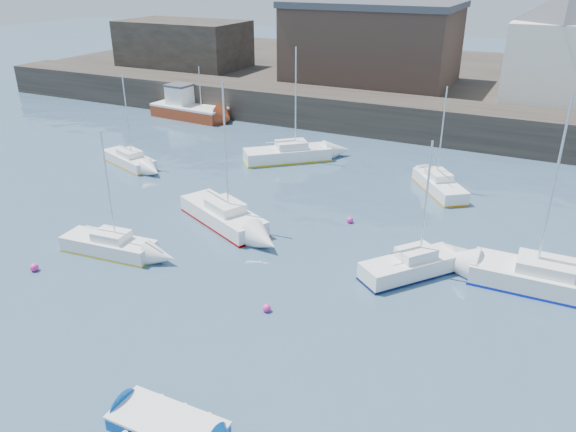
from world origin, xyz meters
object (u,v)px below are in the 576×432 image
at_px(fishing_boat, 188,108).
at_px(sailboat_f, 439,185).
at_px(sailboat_a, 109,245).
at_px(sailboat_e, 129,159).
at_px(buoy_near, 35,271).
at_px(sailboat_d, 550,280).
at_px(sailboat_h, 288,154).
at_px(buoy_far, 350,223).
at_px(blue_dinghy, 168,427).
at_px(sailboat_b, 223,215).
at_px(buoy_mid, 267,311).
at_px(sailboat_c, 411,266).

relative_size(fishing_boat, sailboat_f, 1.15).
height_order(sailboat_a, sailboat_e, sailboat_e).
height_order(sailboat_f, buoy_near, sailboat_f).
xyz_separation_m(sailboat_e, buoy_near, (6.38, -14.38, -0.44)).
bearing_deg(fishing_boat, sailboat_d, -29.32).
xyz_separation_m(sailboat_h, buoy_near, (-3.75, -20.49, -0.55)).
bearing_deg(buoy_near, sailboat_e, 113.91).
xyz_separation_m(fishing_boat, buoy_far, (22.56, -15.80, -0.98)).
xyz_separation_m(blue_dinghy, buoy_near, (-12.38, 5.66, -0.40)).
relative_size(fishing_boat, buoy_near, 19.00).
xyz_separation_m(buoy_near, buoy_far, (11.92, 12.06, 0.00)).
bearing_deg(sailboat_b, buoy_mid, -46.47).
relative_size(sailboat_b, sailboat_h, 0.98).
height_order(fishing_boat, sailboat_h, sailboat_h).
relative_size(sailboat_c, buoy_far, 17.41).
height_order(blue_dinghy, sailboat_c, sailboat_c).
distance_m(sailboat_a, sailboat_h, 17.52).
height_order(sailboat_h, buoy_mid, sailboat_h).
xyz_separation_m(sailboat_b, sailboat_c, (11.22, -1.01, -0.03)).
bearing_deg(sailboat_c, sailboat_d, 13.26).
relative_size(sailboat_a, sailboat_d, 0.73).
relative_size(sailboat_a, buoy_far, 17.16).
xyz_separation_m(sailboat_a, sailboat_b, (3.38, 5.66, 0.07)).
xyz_separation_m(sailboat_b, buoy_mid, (6.45, -6.79, -0.54)).
distance_m(sailboat_h, buoy_near, 20.84).
xyz_separation_m(blue_dinghy, buoy_far, (-0.47, 17.72, -0.40)).
bearing_deg(sailboat_d, sailboat_h, 149.06).
bearing_deg(sailboat_a, sailboat_f, 50.16).
relative_size(sailboat_b, sailboat_f, 1.21).
bearing_deg(sailboat_f, sailboat_a, -129.84).
distance_m(fishing_boat, buoy_mid, 34.35).
height_order(sailboat_f, sailboat_h, sailboat_h).
bearing_deg(sailboat_c, buoy_mid, -129.55).
xyz_separation_m(sailboat_d, buoy_mid, (-10.84, -7.21, -0.55)).
relative_size(fishing_boat, sailboat_a, 1.19).
bearing_deg(sailboat_f, buoy_far, -116.64).
xyz_separation_m(fishing_boat, sailboat_e, (4.26, -13.47, -0.54)).
xyz_separation_m(sailboat_a, sailboat_f, (13.44, 16.12, 0.02)).
bearing_deg(buoy_mid, buoy_near, -170.80).
relative_size(sailboat_e, buoy_near, 16.33).
relative_size(sailboat_c, buoy_mid, 18.36).
distance_m(sailboat_c, buoy_mid, 7.52).
height_order(sailboat_c, sailboat_e, sailboat_e).
bearing_deg(sailboat_e, sailboat_d, -10.24).
height_order(fishing_boat, sailboat_c, sailboat_c).
distance_m(sailboat_e, sailboat_h, 11.83).
distance_m(fishing_boat, sailboat_b, 24.99).
bearing_deg(buoy_near, buoy_far, 45.34).
distance_m(sailboat_c, sailboat_h, 18.15).
bearing_deg(sailboat_d, blue_dinghy, -124.90).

